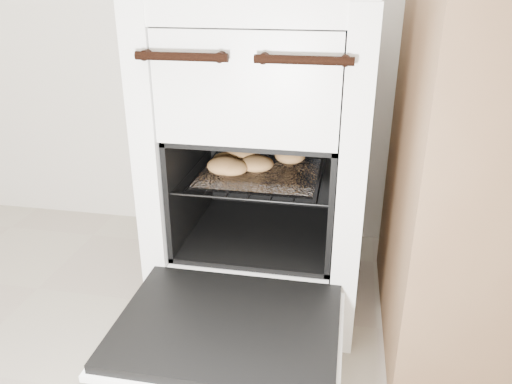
% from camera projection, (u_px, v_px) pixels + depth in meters
% --- Properties ---
extents(stove, '(0.54, 0.60, 0.82)m').
position_uv_depth(stove, '(265.00, 159.00, 1.38)').
color(stove, white).
rests_on(stove, ground).
extents(oven_door, '(0.48, 0.37, 0.03)m').
position_uv_depth(oven_door, '(228.00, 328.00, 1.06)').
color(oven_door, black).
rests_on(oven_door, stove).
extents(oven_rack, '(0.39, 0.37, 0.01)m').
position_uv_depth(oven_rack, '(261.00, 173.00, 1.33)').
color(oven_rack, black).
rests_on(oven_rack, stove).
extents(foil_sheet, '(0.30, 0.27, 0.01)m').
position_uv_depth(foil_sheet, '(260.00, 173.00, 1.31)').
color(foil_sheet, white).
rests_on(foil_sheet, oven_rack).
extents(baked_rolls, '(0.27, 0.22, 0.05)m').
position_uv_depth(baked_rolls, '(246.00, 160.00, 1.34)').
color(baked_rolls, '#BF854C').
rests_on(baked_rolls, foil_sheet).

